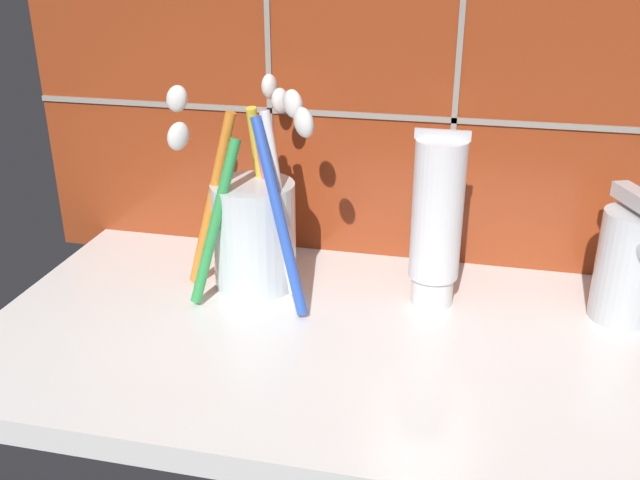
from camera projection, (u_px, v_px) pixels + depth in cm
name	position (u px, v px, depth cm)	size (l,w,h in cm)	color
sink_counter	(407.00, 352.00, 55.34)	(67.39, 31.15, 2.00)	white
tile_wall_backsplash	(439.00, 61.00, 61.57)	(77.39, 1.72, 41.35)	#933819
toothbrush_cup	(254.00, 226.00, 61.40)	(14.04, 12.16, 18.09)	silver
toothpaste_tube	(437.00, 221.00, 57.64)	(4.34, 4.13, 15.00)	white
sink_faucet	(634.00, 264.00, 55.55)	(6.38, 11.23, 10.75)	silver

